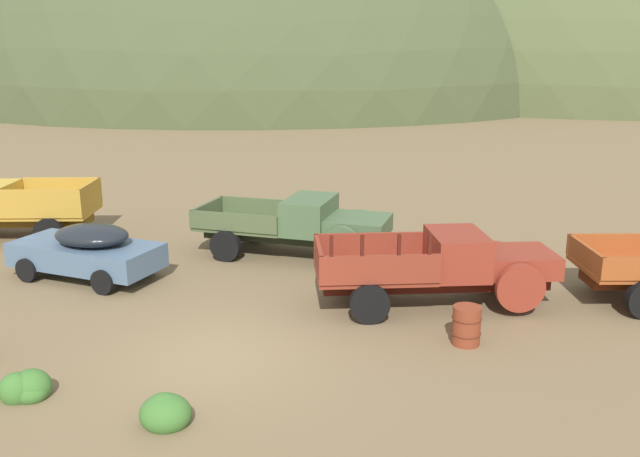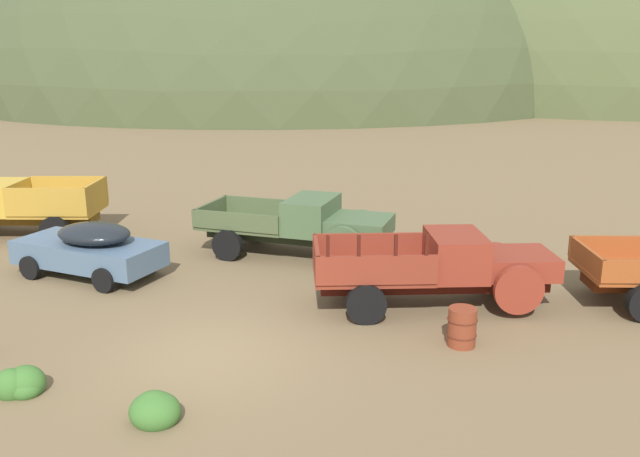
{
  "view_description": "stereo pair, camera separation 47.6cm",
  "coord_description": "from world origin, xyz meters",
  "px_view_note": "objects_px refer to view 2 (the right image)",
  "views": [
    {
      "loc": [
        4.94,
        -11.87,
        6.19
      ],
      "look_at": [
        0.97,
        5.16,
        1.52
      ],
      "focal_mm": 36.89,
      "sensor_mm": 36.0,
      "label": 1
    },
    {
      "loc": [
        5.4,
        -11.75,
        6.19
      ],
      "look_at": [
        0.97,
        5.16,
        1.52
      ],
      "focal_mm": 36.89,
      "sensor_mm": 36.0,
      "label": 2
    }
  ],
  "objects_px": {
    "truck_faded_yellow": "(7,207)",
    "truck_rust_red": "(448,268)",
    "car_chalk_blue": "(85,248)",
    "truck_weathered_green": "(309,226)",
    "oil_drum_spare": "(462,327)"
  },
  "relations": [
    {
      "from": "car_chalk_blue",
      "to": "oil_drum_spare",
      "type": "height_order",
      "value": "car_chalk_blue"
    },
    {
      "from": "truck_faded_yellow",
      "to": "truck_rust_red",
      "type": "relative_size",
      "value": 0.96
    },
    {
      "from": "oil_drum_spare",
      "to": "car_chalk_blue",
      "type": "bearing_deg",
      "value": 168.88
    },
    {
      "from": "truck_faded_yellow",
      "to": "truck_rust_red",
      "type": "xyz_separation_m",
      "value": [
        15.36,
        -2.85,
        -0.0
      ]
    },
    {
      "from": "truck_rust_red",
      "to": "oil_drum_spare",
      "type": "bearing_deg",
      "value": -95.43
    },
    {
      "from": "truck_weathered_green",
      "to": "oil_drum_spare",
      "type": "height_order",
      "value": "truck_weathered_green"
    },
    {
      "from": "car_chalk_blue",
      "to": "truck_rust_red",
      "type": "height_order",
      "value": "truck_rust_red"
    },
    {
      "from": "truck_weathered_green",
      "to": "truck_rust_red",
      "type": "relative_size",
      "value": 0.98
    },
    {
      "from": "truck_rust_red",
      "to": "car_chalk_blue",
      "type": "bearing_deg",
      "value": 164.02
    },
    {
      "from": "truck_faded_yellow",
      "to": "car_chalk_blue",
      "type": "bearing_deg",
      "value": 134.84
    },
    {
      "from": "truck_rust_red",
      "to": "truck_weathered_green",
      "type": "bearing_deg",
      "value": 127.93
    },
    {
      "from": "car_chalk_blue",
      "to": "truck_rust_red",
      "type": "distance_m",
      "value": 10.22
    },
    {
      "from": "truck_faded_yellow",
      "to": "truck_rust_red",
      "type": "height_order",
      "value": "truck_rust_red"
    },
    {
      "from": "car_chalk_blue",
      "to": "truck_weathered_green",
      "type": "distance_m",
      "value": 6.64
    },
    {
      "from": "truck_faded_yellow",
      "to": "truck_weathered_green",
      "type": "distance_m",
      "value": 10.88
    }
  ]
}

